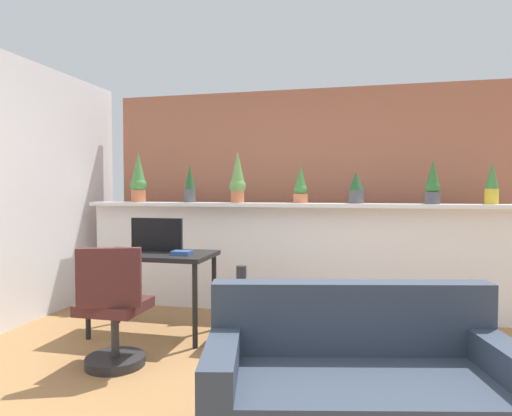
{
  "coord_description": "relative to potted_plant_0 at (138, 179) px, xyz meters",
  "views": [
    {
      "loc": [
        0.63,
        -2.78,
        1.32
      ],
      "look_at": [
        -0.29,
        1.16,
        1.15
      ],
      "focal_mm": 31.72,
      "sensor_mm": 36.0,
      "label": 1
    }
  ],
  "objects": [
    {
      "name": "potted_plant_6",
      "position": [
        3.72,
        0.01,
        -0.06
      ],
      "size": [
        0.12,
        0.12,
        0.41
      ],
      "color": "gold",
      "rests_on": "plant_shelf"
    },
    {
      "name": "potted_plant_4",
      "position": [
        2.44,
        -0.01,
        -0.11
      ],
      "size": [
        0.15,
        0.15,
        0.32
      ],
      "color": "#4C4C51",
      "rests_on": "plant_shelf"
    },
    {
      "name": "couch",
      "position": [
        2.5,
        -2.43,
        -1.16
      ],
      "size": [
        1.69,
        1.08,
        0.8
      ],
      "color": "#333D4C",
      "rests_on": "ground"
    },
    {
      "name": "tv_monitor",
      "position": [
        0.66,
        -0.92,
        -0.54
      ],
      "size": [
        0.49,
        0.04,
        0.31
      ],
      "primitive_type": "cube",
      "color": "black",
      "rests_on": "desk"
    },
    {
      "name": "potted_plant_5",
      "position": [
        3.18,
        -0.03,
        -0.07
      ],
      "size": [
        0.14,
        0.14,
        0.44
      ],
      "color": "#4C4C51",
      "rests_on": "plant_shelf"
    },
    {
      "name": "potted_plant_1",
      "position": [
        0.63,
        -0.01,
        -0.06
      ],
      "size": [
        0.12,
        0.12,
        0.41
      ],
      "color": "#4C4C51",
      "rests_on": "plant_shelf"
    },
    {
      "name": "potted_plant_0",
      "position": [
        0.0,
        0.0,
        0.0
      ],
      "size": [
        0.18,
        0.18,
        0.57
      ],
      "color": "#C66B42",
      "rests_on": "plant_shelf"
    },
    {
      "name": "potted_plant_2",
      "position": [
        1.19,
        -0.04,
        -0.0
      ],
      "size": [
        0.18,
        0.18,
        0.55
      ],
      "color": "#C66B42",
      "rests_on": "plant_shelf"
    },
    {
      "name": "divider_wall",
      "position": [
        1.87,
        0.03,
        -0.87
      ],
      "size": [
        4.76,
        0.16,
        1.14
      ],
      "primitive_type": "cube",
      "color": "white",
      "rests_on": "ground"
    },
    {
      "name": "brick_wall_behind",
      "position": [
        1.87,
        0.63,
        -0.19
      ],
      "size": [
        4.76,
        0.1,
        2.5
      ],
      "primitive_type": "cube",
      "color": "#AD664C",
      "rests_on": "ground"
    },
    {
      "name": "vase_on_shelf",
      "position": [
        1.51,
        -1.06,
        -0.85
      ],
      "size": [
        0.09,
        0.09,
        0.17
      ],
      "primitive_type": "cylinder",
      "color": "#2D2D33",
      "rests_on": "side_cube_shelf"
    },
    {
      "name": "potted_plant_3",
      "position": [
        1.87,
        0.01,
        -0.09
      ],
      "size": [
        0.15,
        0.15,
        0.4
      ],
      "color": "#C66B42",
      "rests_on": "plant_shelf"
    },
    {
      "name": "ground_plane",
      "position": [
        1.87,
        -1.97,
        -1.44
      ],
      "size": [
        12.0,
        12.0,
        0.0
      ],
      "primitive_type": "plane",
      "color": "#9E7042"
    },
    {
      "name": "book_on_desk",
      "position": [
        0.98,
        -1.09,
        -0.67
      ],
      "size": [
        0.16,
        0.13,
        0.04
      ],
      "primitive_type": "cube",
      "color": "#2D4C8C",
      "rests_on": "desk"
    },
    {
      "name": "side_cube_shelf",
      "position": [
        1.53,
        -1.07,
        -1.19
      ],
      "size": [
        0.4,
        0.41,
        0.5
      ],
      "color": "#4C4238",
      "rests_on": "ground"
    },
    {
      "name": "desk",
      "position": [
        0.66,
        -1.0,
        -0.77
      ],
      "size": [
        1.1,
        0.6,
        0.75
      ],
      "color": "black",
      "rests_on": "ground"
    },
    {
      "name": "plant_shelf",
      "position": [
        1.87,
        -0.01,
        -0.28
      ],
      "size": [
        4.76,
        0.36,
        0.04
      ],
      "primitive_type": "cube",
      "color": "white",
      "rests_on": "divider_wall"
    },
    {
      "name": "office_chair",
      "position": [
        0.73,
        -1.8,
        -1.05
      ],
      "size": [
        0.5,
        0.51,
        0.91
      ],
      "color": "#262628",
      "rests_on": "ground"
    }
  ]
}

